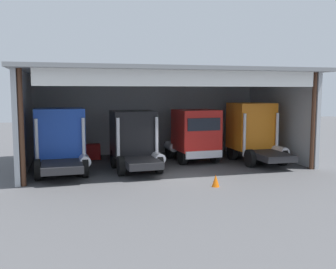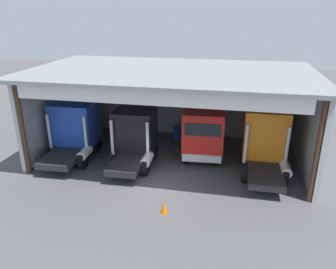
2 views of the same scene
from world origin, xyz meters
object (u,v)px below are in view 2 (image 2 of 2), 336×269
(truck_blue_right_bay, at_px, (74,130))
(tool_cart, at_px, (124,131))
(truck_black_center_bay, at_px, (134,136))
(truck_red_center_left_bay, at_px, (203,133))
(traffic_cone, at_px, (164,208))
(truck_orange_center_right_bay, at_px, (265,139))
(oil_drum, at_px, (177,133))

(truck_blue_right_bay, height_order, tool_cart, truck_blue_right_bay)
(truck_blue_right_bay, relative_size, truck_black_center_bay, 1.04)
(truck_blue_right_bay, height_order, truck_red_center_left_bay, truck_blue_right_bay)
(truck_black_center_bay, height_order, truck_red_center_left_bay, truck_red_center_left_bay)
(truck_black_center_bay, distance_m, traffic_cone, 5.89)
(truck_orange_center_right_bay, xyz_separation_m, tool_cart, (-9.68, 3.27, -1.40))
(truck_orange_center_right_bay, height_order, oil_drum, truck_orange_center_right_bay)
(truck_blue_right_bay, height_order, traffic_cone, truck_blue_right_bay)
(truck_orange_center_right_bay, bearing_deg, truck_black_center_bay, -175.12)
(truck_blue_right_bay, height_order, truck_orange_center_right_bay, truck_orange_center_right_bay)
(truck_orange_center_right_bay, bearing_deg, tool_cart, 161.47)
(truck_black_center_bay, distance_m, tool_cart, 4.57)
(oil_drum, bearing_deg, truck_black_center_bay, -113.19)
(truck_orange_center_right_bay, bearing_deg, oil_drum, 147.59)
(tool_cart, bearing_deg, truck_black_center_bay, -62.45)
(truck_blue_right_bay, xyz_separation_m, oil_drum, (5.85, 4.19, -1.36))
(truck_blue_right_bay, relative_size, tool_cart, 4.82)
(tool_cart, bearing_deg, truck_blue_right_bay, -117.48)
(truck_blue_right_bay, distance_m, truck_black_center_bay, 4.00)
(truck_black_center_bay, distance_m, oil_drum, 4.88)
(truck_orange_center_right_bay, relative_size, traffic_cone, 9.28)
(truck_black_center_bay, height_order, oil_drum, truck_black_center_bay)
(truck_orange_center_right_bay, height_order, tool_cart, truck_orange_center_right_bay)
(truck_blue_right_bay, bearing_deg, truck_red_center_left_bay, 7.06)
(oil_drum, bearing_deg, tool_cart, -173.75)
(truck_blue_right_bay, distance_m, truck_orange_center_right_bay, 11.65)
(truck_blue_right_bay, height_order, truck_black_center_bay, truck_blue_right_bay)
(tool_cart, bearing_deg, truck_red_center_left_bay, -22.42)
(tool_cart, bearing_deg, truck_orange_center_right_bay, -18.65)
(tool_cart, bearing_deg, oil_drum, 6.25)
(truck_black_center_bay, relative_size, tool_cart, 4.63)
(truck_blue_right_bay, bearing_deg, oil_drum, 33.55)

